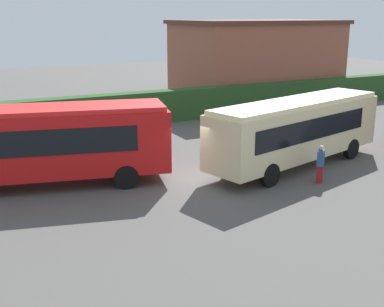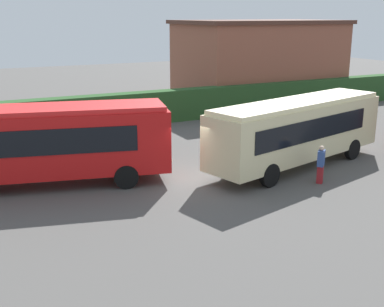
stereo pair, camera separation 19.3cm
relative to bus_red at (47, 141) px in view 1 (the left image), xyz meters
The scene contains 6 objects.
ground_plane 6.31m from the bus_red, 19.37° to the right, with size 104.12×104.12×0.00m, color #514F4C.
bus_red is the anchor object (origin of this frame).
bus_cream 11.14m from the bus_red, 13.06° to the right, with size 10.34×4.77×3.14m.
person_center 11.43m from the bus_red, 25.50° to the right, with size 0.53×0.50×1.63m.
hedge_row 11.19m from the bus_red, 59.40° to the left, with size 64.06×1.12×2.08m, color #264C23.
depot_building 24.00m from the bus_red, 35.18° to the left, with size 12.66×8.26×6.48m.
Camera 1 is at (-9.41, -18.31, 6.92)m, focal length 46.55 mm.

